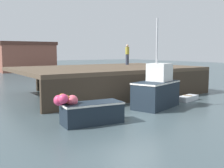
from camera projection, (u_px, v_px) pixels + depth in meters
The scene contains 7 objects.
ground at pixel (133, 118), 13.55m from camera, with size 120.00×160.00×0.10m.
pier at pixel (111, 72), 20.39m from camera, with size 13.19×8.52×2.00m.
fishing_boat_near_left at pixel (89, 111), 12.15m from camera, with size 3.03×1.44×1.45m.
fishing_boat_near_right at pixel (157, 90), 15.70m from camera, with size 3.43×2.49×5.00m.
rowboat at pixel (188, 98), 17.94m from camera, with size 1.82×1.05×0.35m.
dockworker at pixel (127, 55), 24.36m from camera, with size 0.34×0.34×1.77m.
warehouse at pixel (25, 56), 44.24m from camera, with size 8.66×6.16×4.65m.
Camera 1 is at (-8.19, -10.48, 3.19)m, focal length 44.41 mm.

